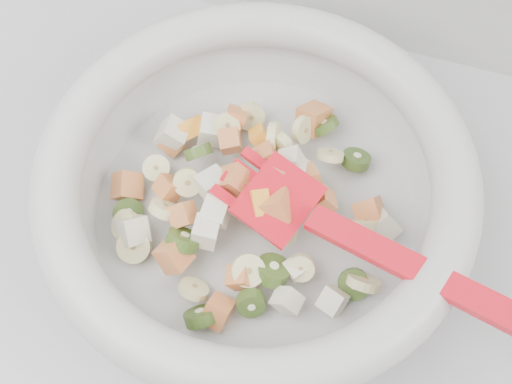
% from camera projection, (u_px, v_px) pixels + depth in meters
% --- Properties ---
extents(counter, '(2.00, 0.60, 0.90)m').
position_uv_depth(counter, '(212.00, 373.00, 0.94)').
color(counter, '#A2A3A8').
rests_on(counter, ground).
extents(mixing_bowl, '(0.42, 0.35, 0.11)m').
position_uv_depth(mixing_bowl, '(256.00, 188.00, 0.52)').
color(mixing_bowl, '#BBBBB9').
rests_on(mixing_bowl, counter).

